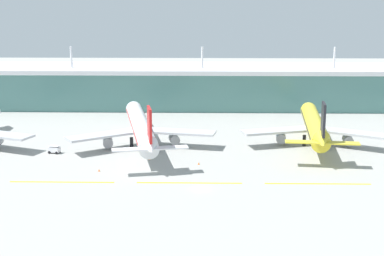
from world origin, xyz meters
The scene contains 11 objects.
ground_plane centered at (0.00, 0.00, 0.00)m, with size 600.00×600.00×0.00m, color #9E9E99.
terminal_building centered at (0.00, 109.25, 9.14)m, with size 288.00×34.00×26.87m.
airliner_near_middle centered at (-19.76, 41.21, 6.45)m, with size 47.87×68.06×18.90m.
airliner_far_middle centered at (37.26, 44.50, 6.44)m, with size 48.55×59.54×18.90m.
taxiway_stripe_mid_west centered at (-37.00, 4.75, 0.02)m, with size 28.00×0.70×0.04m, color yellow.
taxiway_stripe_centre centered at (-3.00, 4.75, 0.02)m, with size 28.00×0.70×0.04m, color yellow.
taxiway_stripe_mid_east centered at (31.00, 4.75, 0.02)m, with size 28.00×0.70×0.04m, color yellow.
baggage_cart centered at (-46.18, 32.49, 1.26)m, with size 3.93×2.73×2.48m.
safety_cone_left_wingtip centered at (-28.79, 14.35, 0.35)m, with size 0.56×0.56×0.70m, color orange.
safety_cone_nose_front centered at (-15.60, 26.28, 0.35)m, with size 0.56×0.56×0.70m, color orange.
safety_cone_right_wingtip centered at (-0.65, 21.40, 0.35)m, with size 0.56×0.56×0.70m, color orange.
Camera 1 is at (0.67, -138.79, 49.30)m, focal length 53.31 mm.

